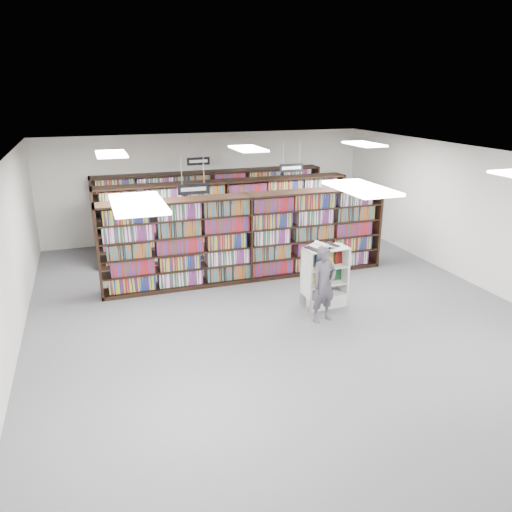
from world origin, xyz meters
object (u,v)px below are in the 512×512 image
object	(u,v)px
bookshelf_row_near	(248,238)
open_book	(322,246)
endcap_display	(323,285)
shopper	(324,284)

from	to	relation	value
bookshelf_row_near	open_book	xyz separation A→B (m)	(0.97, -1.99, 0.29)
open_book	endcap_display	bearing A→B (deg)	-40.82
shopper	open_book	bearing A→B (deg)	56.19
bookshelf_row_near	shopper	distance (m)	2.80
endcap_display	shopper	world-z (taller)	shopper
endcap_display	open_book	bearing A→B (deg)	153.24
endcap_display	shopper	bearing A→B (deg)	-120.38
shopper	bookshelf_row_near	bearing A→B (deg)	92.03
endcap_display	shopper	distance (m)	0.84
open_book	shopper	bearing A→B (deg)	-129.30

